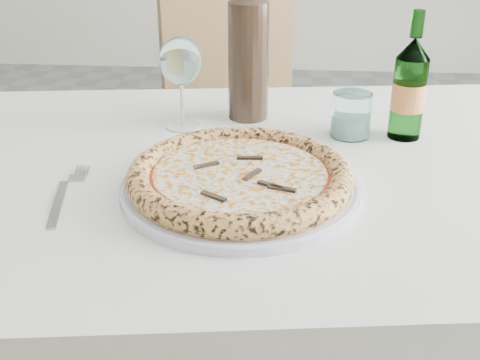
{
  "coord_description": "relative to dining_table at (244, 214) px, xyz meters",
  "views": [
    {
      "loc": [
        0.09,
        -1.13,
        1.17
      ],
      "look_at": [
        0.03,
        -0.34,
        0.78
      ],
      "focal_mm": 45.0,
      "sensor_mm": 36.0,
      "label": 1
    }
  ],
  "objects": [
    {
      "name": "tumbler",
      "position": [
        0.18,
        0.14,
        0.13
      ],
      "size": [
        0.07,
        0.07,
        0.08
      ],
      "color": "white",
      "rests_on": "dining_table"
    },
    {
      "name": "chair_far",
      "position": [
        -0.06,
        0.72,
        -0.13
      ],
      "size": [
        0.52,
        0.52,
        0.93
      ],
      "color": "brown",
      "rests_on": "floor"
    },
    {
      "name": "wine_glass",
      "position": [
        -0.13,
        0.16,
        0.22
      ],
      "size": [
        0.08,
        0.08,
        0.17
      ],
      "color": "silver",
      "rests_on": "dining_table"
    },
    {
      "name": "fork",
      "position": [
        -0.26,
        -0.13,
        0.1
      ],
      "size": [
        0.04,
        0.2,
        0.0
      ],
      "color": "#9FA2AA",
      "rests_on": "dining_table"
    },
    {
      "name": "plate",
      "position": [
        -0.0,
        -0.1,
        0.1
      ],
      "size": [
        0.35,
        0.35,
        0.02
      ],
      "color": "white",
      "rests_on": "dining_table"
    },
    {
      "name": "pizza",
      "position": [
        -0.0,
        -0.1,
        0.12
      ],
      "size": [
        0.33,
        0.33,
        0.03
      ],
      "color": "tan",
      "rests_on": "plate"
    },
    {
      "name": "beer_bottle",
      "position": [
        0.28,
        0.14,
        0.18
      ],
      "size": [
        0.06,
        0.06,
        0.22
      ],
      "color": "#4B8E4A",
      "rests_on": "dining_table"
    },
    {
      "name": "wine_bottle",
      "position": [
        -0.01,
        0.22,
        0.23
      ],
      "size": [
        0.08,
        0.08,
        0.32
      ],
      "color": "black",
      "rests_on": "dining_table"
    },
    {
      "name": "dining_table",
      "position": [
        0.0,
        0.0,
        0.0
      ],
      "size": [
        1.47,
        0.98,
        0.76
      ],
      "color": "brown",
      "rests_on": "floor"
    }
  ]
}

